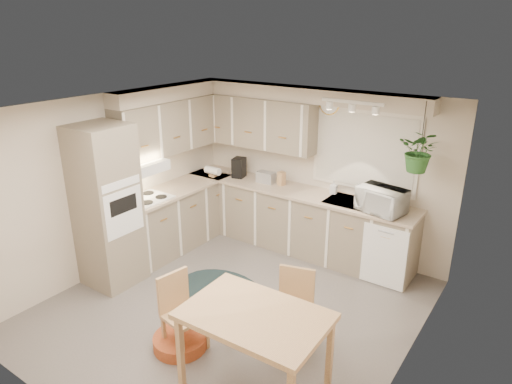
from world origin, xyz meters
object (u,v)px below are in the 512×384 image
dining_table (255,351)px  microwave (382,197)px  chair_left (184,314)px  braided_rug (220,291)px  pet_bed (180,341)px  chair_back (292,312)px

dining_table → microwave: bearing=86.0°
dining_table → chair_left: chair_left is taller
braided_rug → pet_bed: size_ratio=2.17×
dining_table → microwave: microwave is taller
chair_back → microwave: (0.19, 1.89, 0.71)m
chair_left → chair_back: bearing=136.7°
pet_bed → microwave: microwave is taller
pet_bed → microwave: (1.14, 2.57, 1.07)m
braided_rug → pet_bed: bearing=-73.1°
chair_back → dining_table: bearing=74.8°
chair_back → pet_bed: 1.23m
dining_table → microwave: (0.18, 2.58, 0.73)m
chair_left → pet_bed: size_ratio=1.46×
dining_table → microwave: 2.69m
chair_left → microwave: (1.08, 2.55, 0.72)m
dining_table → chair_left: (-0.90, 0.03, 0.01)m
braided_rug → dining_table: bearing=-39.9°
dining_table → pet_bed: dining_table is taller
chair_back → pet_bed: size_ratio=1.49×
pet_bed → dining_table: bearing=-0.4°
dining_table → braided_rug: 1.73m
microwave → chair_left: bearing=-101.6°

